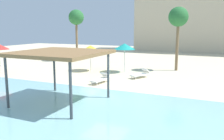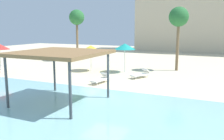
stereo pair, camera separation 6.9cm
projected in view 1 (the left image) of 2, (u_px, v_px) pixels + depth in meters
The scene contains 10 objects.
ground_plane at pixel (106, 96), 15.27m from camera, with size 80.00×80.00×0.00m, color beige.
lagoon_water at pixel (52, 126), 10.56m from camera, with size 44.00×13.50×0.04m, color #8CC6CC.
shade_pavilion at pixel (60, 54), 13.47m from camera, with size 4.64×4.64×2.92m.
beach_umbrella_yellow_1 at pixel (90, 48), 23.93m from camera, with size 2.11×2.11×2.49m.
beach_umbrella_teal_4 at pixel (125, 46), 23.19m from camera, with size 2.03×2.03×2.73m.
lounge_chair_1 at pixel (141, 74), 20.93m from camera, with size 1.36×1.97×0.74m.
lounge_chair_2 at pixel (101, 79), 18.94m from camera, with size 0.84×1.96×0.74m.
palm_tree_0 at pixel (178, 18), 23.68m from camera, with size 1.90×1.90×6.17m.
palm_tree_1 at pixel (76, 19), 30.73m from camera, with size 1.90×1.90×6.42m.
hotel_block_0 at pixel (184, 7), 44.40m from camera, with size 16.12×8.12×15.64m, color beige.
Camera 1 is at (6.51, -13.27, 4.18)m, focal length 39.66 mm.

